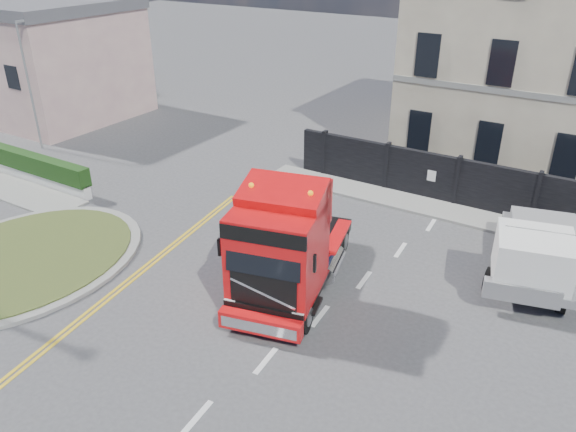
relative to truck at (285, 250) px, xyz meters
The scene contains 12 objects.
ground 2.31m from the truck, behind, with size 120.00×120.00×0.00m, color #424244.
traffic_island 9.19m from the truck, 161.51° to the right, with size 6.80×6.80×0.17m.
hedge_wall 14.71m from the truck, behind, with size 8.00×0.55×1.35m.
pavement_side 14.69m from the truck, behind, with size 8.50×1.80×0.10m, color gray.
seaside_bldg_pink 23.48m from the truck, 157.08° to the left, with size 8.00×8.00×6.00m, color beige.
seaside_bldg_cream 31.62m from the truck, 159.39° to the left, with size 9.00×8.00×5.00m, color beige.
hoarding_fence 10.41m from the truck, 61.47° to the left, with size 18.80×0.25×2.00m.
georgian_building 17.69m from the truck, 75.14° to the left, with size 12.30×10.30×12.80m.
pavement_far 9.48m from the truck, 61.80° to the left, with size 20.00×1.60×0.12m, color gray.
truck is the anchor object (origin of this frame).
flatbed_pickup 7.55m from the truck, 34.49° to the left, with size 3.26×5.66×2.20m.
lamppost_slim 18.30m from the truck, 165.26° to the left, with size 0.26×0.52×6.32m.
Camera 1 is at (9.06, -12.09, 9.92)m, focal length 35.00 mm.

